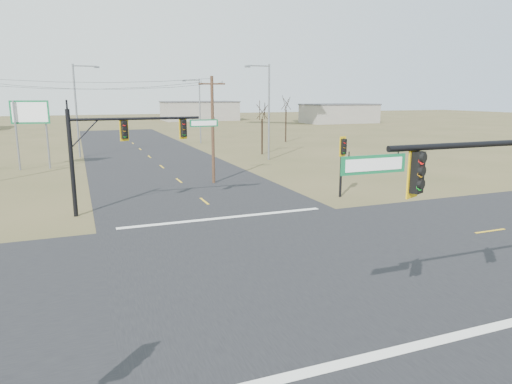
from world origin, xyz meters
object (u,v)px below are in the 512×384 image
(streetlight_a, at_px, (267,107))
(streetlight_b, at_px, (199,108))
(mast_arm_far, at_px, (129,137))
(pedestal_signal_ne, at_px, (343,153))
(highway_sign, at_px, (31,121))
(bare_tree_c, at_px, (262,110))
(utility_pole_near, at_px, (213,128))
(streetlight_c, at_px, (78,106))
(bare_tree_d, at_px, (286,103))

(streetlight_a, xyz_separation_m, streetlight_b, (-2.42, 19.82, -0.51))
(streetlight_a, bearing_deg, streetlight_b, 90.15)
(mast_arm_far, bearing_deg, pedestal_signal_ne, -28.35)
(highway_sign, distance_m, bare_tree_c, 24.53)
(pedestal_signal_ne, distance_m, utility_pole_near, 10.73)
(pedestal_signal_ne, relative_size, highway_sign, 0.65)
(streetlight_a, bearing_deg, utility_pole_near, -137.02)
(streetlight_c, relative_size, bare_tree_d, 1.42)
(mast_arm_far, distance_m, streetlight_c, 27.42)
(streetlight_a, distance_m, streetlight_c, 21.01)
(pedestal_signal_ne, height_order, streetlight_b, streetlight_b)
(mast_arm_far, height_order, bare_tree_c, bare_tree_c)
(mast_arm_far, xyz_separation_m, streetlight_b, (13.83, 37.60, 0.69))
(bare_tree_d, bearing_deg, bare_tree_c, -125.87)
(mast_arm_far, distance_m, pedestal_signal_ne, 13.96)
(streetlight_b, xyz_separation_m, streetlight_c, (-16.31, -10.32, 0.59))
(streetlight_b, relative_size, bare_tree_c, 1.39)
(streetlight_a, height_order, streetlight_b, streetlight_a)
(utility_pole_near, xyz_separation_m, bare_tree_c, (10.50, 15.52, 0.82))
(mast_arm_far, bearing_deg, bare_tree_c, 29.00)
(utility_pole_near, height_order, streetlight_b, streetlight_b)
(streetlight_c, xyz_separation_m, bare_tree_d, (28.85, 7.31, 0.05))
(highway_sign, xyz_separation_m, bare_tree_d, (33.14, 14.79, 1.28))
(highway_sign, height_order, streetlight_a, streetlight_a)
(streetlight_c, distance_m, bare_tree_d, 29.76)
(utility_pole_near, bearing_deg, highway_sign, 137.20)
(mast_arm_far, height_order, streetlight_a, streetlight_a)
(pedestal_signal_ne, height_order, bare_tree_c, bare_tree_c)
(streetlight_c, bearing_deg, streetlight_a, -47.46)
(streetlight_c, bearing_deg, pedestal_signal_ne, -80.89)
(pedestal_signal_ne, distance_m, highway_sign, 29.53)
(streetlight_a, xyz_separation_m, bare_tree_c, (1.35, 4.68, -0.47))
(utility_pole_near, bearing_deg, streetlight_c, 115.23)
(mast_arm_far, distance_m, bare_tree_c, 28.55)
(mast_arm_far, xyz_separation_m, streetlight_c, (-2.48, 27.28, 1.28))
(highway_sign, bearing_deg, utility_pole_near, -31.06)
(bare_tree_d, bearing_deg, highway_sign, -155.94)
(pedestal_signal_ne, distance_m, bare_tree_c, 24.17)
(streetlight_c, xyz_separation_m, bare_tree_c, (20.09, -4.81, -0.56))
(streetlight_b, distance_m, bare_tree_c, 15.60)
(mast_arm_far, xyz_separation_m, pedestal_signal_ne, (13.83, -1.31, -1.38))
(streetlight_b, distance_m, streetlight_c, 19.31)
(bare_tree_d, bearing_deg, streetlight_b, 166.48)
(utility_pole_near, xyz_separation_m, streetlight_c, (-9.58, 20.33, 1.37))
(streetlight_a, distance_m, bare_tree_d, 19.61)
(pedestal_signal_ne, xyz_separation_m, streetlight_a, (2.43, 19.10, 2.57))
(pedestal_signal_ne, distance_m, streetlight_b, 38.97)
(streetlight_a, height_order, streetlight_c, streetlight_c)
(utility_pole_near, height_order, streetlight_a, streetlight_a)
(utility_pole_near, relative_size, highway_sign, 1.30)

